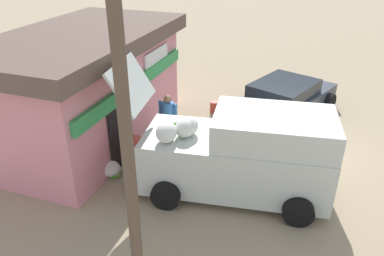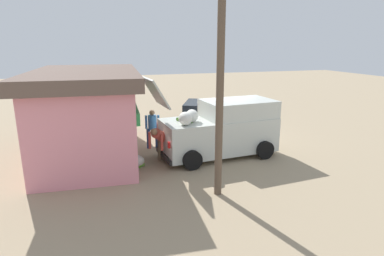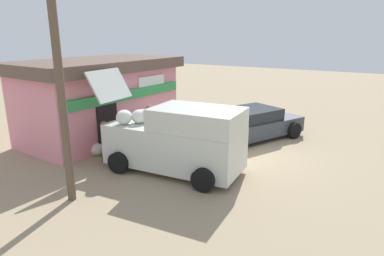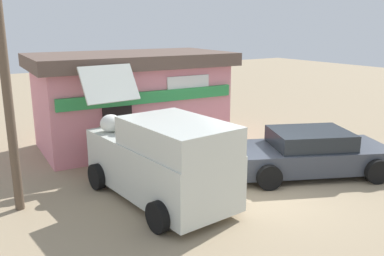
{
  "view_description": "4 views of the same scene",
  "coord_description": "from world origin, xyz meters",
  "px_view_note": "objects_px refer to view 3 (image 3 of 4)",
  "views": [
    {
      "loc": [
        -9.72,
        0.14,
        5.44
      ],
      "look_at": [
        -0.99,
        2.61,
        0.7
      ],
      "focal_mm": 35.06,
      "sensor_mm": 36.0,
      "label": 1
    },
    {
      "loc": [
        -13.03,
        5.42,
        4.05
      ],
      "look_at": [
        -1.56,
        1.89,
        0.88
      ],
      "focal_mm": 29.96,
      "sensor_mm": 36.0,
      "label": 2
    },
    {
      "loc": [
        -10.57,
        -4.33,
        4.12
      ],
      "look_at": [
        -0.71,
        1.57,
        0.87
      ],
      "focal_mm": 31.46,
      "sensor_mm": 36.0,
      "label": 3
    },
    {
      "loc": [
        -6.84,
        -6.97,
        4.09
      ],
      "look_at": [
        -0.83,
        2.23,
        1.28
      ],
      "focal_mm": 38.25,
      "sensor_mm": 36.0,
      "label": 4
    }
  ],
  "objects_px": {
    "storefront_bar": "(100,98)",
    "parked_sedan": "(251,124)",
    "unloaded_banana_pile": "(96,149)",
    "customer_bending": "(117,134)",
    "vendor_standing": "(150,122)",
    "delivery_van": "(177,139)",
    "paint_bucket": "(200,127)"
  },
  "relations": [
    {
      "from": "vendor_standing",
      "to": "unloaded_banana_pile",
      "type": "height_order",
      "value": "vendor_standing"
    },
    {
      "from": "parked_sedan",
      "to": "paint_bucket",
      "type": "distance_m",
      "value": 2.28
    },
    {
      "from": "delivery_van",
      "to": "vendor_standing",
      "type": "distance_m",
      "value": 2.79
    },
    {
      "from": "vendor_standing",
      "to": "parked_sedan",
      "type": "bearing_deg",
      "value": -47.47
    },
    {
      "from": "parked_sedan",
      "to": "customer_bending",
      "type": "relative_size",
      "value": 3.51
    },
    {
      "from": "delivery_van",
      "to": "parked_sedan",
      "type": "xyz_separation_m",
      "value": [
        4.32,
        -0.69,
        -0.43
      ]
    },
    {
      "from": "delivery_van",
      "to": "customer_bending",
      "type": "xyz_separation_m",
      "value": [
        -0.15,
        2.34,
        -0.17
      ]
    },
    {
      "from": "delivery_van",
      "to": "customer_bending",
      "type": "relative_size",
      "value": 3.62
    },
    {
      "from": "vendor_standing",
      "to": "paint_bucket",
      "type": "distance_m",
      "value": 2.75
    },
    {
      "from": "unloaded_banana_pile",
      "to": "customer_bending",
      "type": "bearing_deg",
      "value": -83.42
    },
    {
      "from": "storefront_bar",
      "to": "parked_sedan",
      "type": "relative_size",
      "value": 1.44
    },
    {
      "from": "vendor_standing",
      "to": "paint_bucket",
      "type": "relative_size",
      "value": 4.08
    },
    {
      "from": "paint_bucket",
      "to": "storefront_bar",
      "type": "bearing_deg",
      "value": 130.81
    },
    {
      "from": "storefront_bar",
      "to": "paint_bucket",
      "type": "xyz_separation_m",
      "value": [
        2.68,
        -3.1,
        -1.43
      ]
    },
    {
      "from": "vendor_standing",
      "to": "storefront_bar",
      "type": "bearing_deg",
      "value": 93.08
    },
    {
      "from": "paint_bucket",
      "to": "vendor_standing",
      "type": "bearing_deg",
      "value": 163.77
    },
    {
      "from": "storefront_bar",
      "to": "vendor_standing",
      "type": "distance_m",
      "value": 2.47
    },
    {
      "from": "customer_bending",
      "to": "unloaded_banana_pile",
      "type": "relative_size",
      "value": 1.95
    },
    {
      "from": "customer_bending",
      "to": "unloaded_banana_pile",
      "type": "height_order",
      "value": "customer_bending"
    },
    {
      "from": "parked_sedan",
      "to": "customer_bending",
      "type": "bearing_deg",
      "value": 145.87
    },
    {
      "from": "unloaded_banana_pile",
      "to": "paint_bucket",
      "type": "bearing_deg",
      "value": -21.08
    },
    {
      "from": "customer_bending",
      "to": "unloaded_banana_pile",
      "type": "distance_m",
      "value": 1.12
    },
    {
      "from": "parked_sedan",
      "to": "unloaded_banana_pile",
      "type": "height_order",
      "value": "parked_sedan"
    },
    {
      "from": "delivery_van",
      "to": "vendor_standing",
      "type": "relative_size",
      "value": 3.13
    },
    {
      "from": "parked_sedan",
      "to": "unloaded_banana_pile",
      "type": "distance_m",
      "value": 6.04
    },
    {
      "from": "delivery_van",
      "to": "parked_sedan",
      "type": "distance_m",
      "value": 4.39
    },
    {
      "from": "delivery_van",
      "to": "customer_bending",
      "type": "bearing_deg",
      "value": 93.6
    },
    {
      "from": "storefront_bar",
      "to": "parked_sedan",
      "type": "height_order",
      "value": "storefront_bar"
    },
    {
      "from": "vendor_standing",
      "to": "paint_bucket",
      "type": "height_order",
      "value": "vendor_standing"
    },
    {
      "from": "vendor_standing",
      "to": "customer_bending",
      "type": "distance_m",
      "value": 1.73
    },
    {
      "from": "delivery_van",
      "to": "unloaded_banana_pile",
      "type": "bearing_deg",
      "value": 94.43
    },
    {
      "from": "delivery_van",
      "to": "paint_bucket",
      "type": "relative_size",
      "value": 12.76
    }
  ]
}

